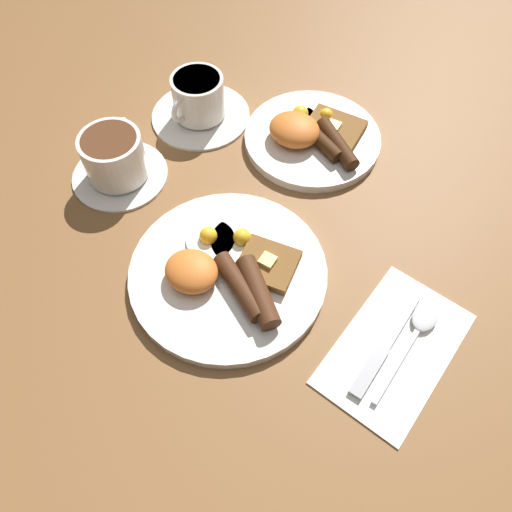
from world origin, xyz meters
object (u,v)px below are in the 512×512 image
Objects in this scene: breakfast_plate_near at (228,271)px; knife at (383,348)px; teacup_near at (115,160)px; teacup_far at (199,102)px; breakfast_plate_far at (312,135)px; spoon at (419,328)px.

knife is at bearing 4.72° from breakfast_plate_near.
teacup_far is (0.02, 0.18, -0.00)m from teacup_near.
teacup_near is (-0.25, 0.06, 0.02)m from breakfast_plate_near.
breakfast_plate_far is at bearing 15.30° from teacup_far.
breakfast_plate_near is 0.29m from breakfast_plate_far.
spoon is at bearing -19.39° from teacup_far.
knife is at bearing 154.74° from spoon.
spoon is (0.50, 0.01, -0.03)m from teacup_near.
breakfast_plate_far reaches higher than spoon.
teacup_far is 1.05× the size of spoon.
breakfast_plate_near is 0.26m from spoon.
breakfast_plate_near is at bearing -46.29° from teacup_far.
teacup_far is (-0.23, 0.24, 0.02)m from breakfast_plate_near.
knife is at bearing -46.10° from breakfast_plate_far.
teacup_near is 0.50m from spoon.
breakfast_plate_near is at bearing 96.68° from knife.
breakfast_plate_far reaches higher than breakfast_plate_near.
teacup_near is 0.89× the size of teacup_far.
knife is (0.45, -0.22, -0.03)m from teacup_far.
breakfast_plate_near is 1.69× the size of spoon.
breakfast_plate_near is at bearing -83.14° from breakfast_plate_far.
teacup_far is 0.50m from knife.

